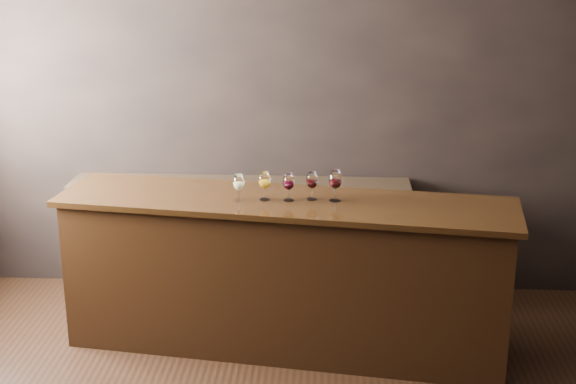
# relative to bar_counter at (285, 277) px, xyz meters

# --- Properties ---
(room_shell) EXTENTS (5.02, 4.52, 2.81)m
(room_shell) POSITION_rel_bar_counter_xyz_m (-0.37, -1.15, 1.32)
(room_shell) COLOR black
(room_shell) RESTS_ON ground
(bar_counter) EXTENTS (2.88, 1.00, 0.99)m
(bar_counter) POSITION_rel_bar_counter_xyz_m (0.00, 0.00, 0.00)
(bar_counter) COLOR black
(bar_counter) RESTS_ON ground
(bar_top) EXTENTS (2.99, 1.08, 0.04)m
(bar_top) POSITION_rel_bar_counter_xyz_m (0.00, 0.00, 0.51)
(bar_top) COLOR black
(bar_top) RESTS_ON bar_counter
(back_bar_shelf) EXTENTS (2.49, 0.40, 0.90)m
(back_bar_shelf) POSITION_rel_bar_counter_xyz_m (-0.38, 0.77, -0.05)
(back_bar_shelf) COLOR black
(back_bar_shelf) RESTS_ON ground
(glass_white) EXTENTS (0.07, 0.07, 0.17)m
(glass_white) POSITION_rel_bar_counter_xyz_m (-0.29, -0.03, 0.65)
(glass_white) COLOR white
(glass_white) RESTS_ON bar_top
(glass_amber) EXTENTS (0.08, 0.08, 0.18)m
(glass_amber) POSITION_rel_bar_counter_xyz_m (-0.13, -0.01, 0.66)
(glass_amber) COLOR white
(glass_amber) RESTS_ON bar_top
(glass_red_a) EXTENTS (0.08, 0.08, 0.18)m
(glass_red_a) POSITION_rel_bar_counter_xyz_m (0.02, -0.02, 0.65)
(glass_red_a) COLOR white
(glass_red_a) RESTS_ON bar_top
(glass_red_b) EXTENTS (0.08, 0.08, 0.18)m
(glass_red_b) POSITION_rel_bar_counter_xyz_m (0.17, 0.02, 0.65)
(glass_red_b) COLOR white
(glass_red_b) RESTS_ON bar_top
(glass_red_c) EXTENTS (0.08, 0.08, 0.20)m
(glass_red_c) POSITION_rel_bar_counter_xyz_m (0.32, -0.01, 0.67)
(glass_red_c) COLOR white
(glass_red_c) RESTS_ON bar_top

